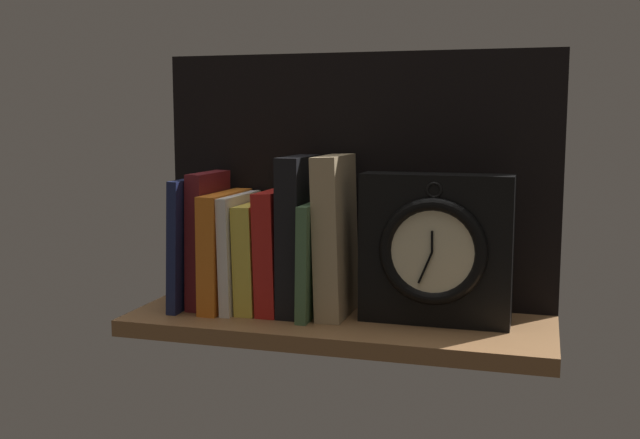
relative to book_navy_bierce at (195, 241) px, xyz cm
name	(u,v)px	position (x,y,z in cm)	size (l,w,h in cm)	color
ground_plane	(338,325)	(25.13, -1.99, -11.77)	(65.63, 23.31, 2.50)	brown
back_panel	(356,179)	(25.13, 9.06, 10.11)	(65.63, 1.20, 41.26)	black
book_navy_bierce	(195,241)	(0.00, 0.00, 0.00)	(1.63, 16.93, 21.03)	#192147
book_maroon_dawkins	(208,239)	(2.40, 0.00, 0.46)	(2.58, 12.14, 21.95)	maroon
book_orange_pandolfini	(226,250)	(5.50, 0.00, -1.14)	(3.02, 16.19, 18.75)	orange
book_white_catcher	(241,251)	(8.17, 0.00, -1.27)	(1.72, 15.10, 18.50)	silver
book_yellow_seinlanguage	(256,256)	(10.87, 0.00, -1.94)	(3.09, 13.12, 17.15)	gold
book_red_requiem	(277,251)	(14.33, 0.00, -0.85)	(3.24, 13.02, 19.32)	red
book_black_skeptic	(299,235)	(18.05, 0.00, 1.89)	(3.60, 12.84, 24.80)	black
book_green_romantic	(316,257)	(21.01, 0.00, -1.63)	(1.71, 16.38, 17.78)	#476B44
book_tan_shortstories	(335,236)	(24.11, 0.00, 1.99)	(3.89, 12.92, 25.01)	tan
framed_clock	(435,249)	(39.81, -0.90, 0.78)	(22.52, 7.46, 22.52)	black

